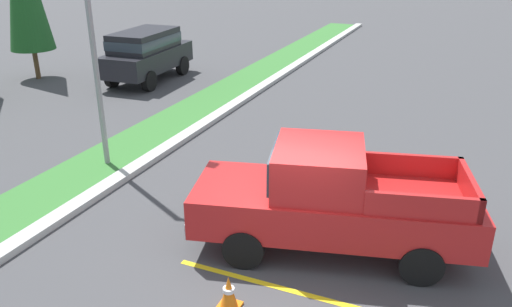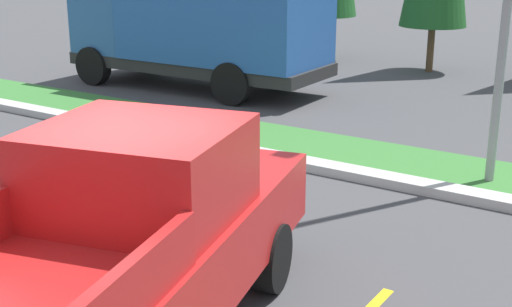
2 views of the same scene
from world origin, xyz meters
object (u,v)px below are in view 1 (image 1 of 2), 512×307
object	(u,v)px
pickup_truck_main	(331,200)
traffic_cone	(229,293)
suv_distant	(146,52)
street_light	(93,5)

from	to	relation	value
pickup_truck_main	traffic_cone	xyz separation A→B (m)	(-2.33, 0.99, -0.75)
traffic_cone	suv_distant	bearing A→B (deg)	39.18
suv_distant	traffic_cone	size ratio (longest dim) A/B	7.83
suv_distant	traffic_cone	distance (m)	14.94
suv_distant	traffic_cone	world-z (taller)	suv_distant
pickup_truck_main	street_light	bearing A→B (deg)	76.56
pickup_truck_main	street_light	xyz separation A→B (m)	(1.51, 6.30, 3.07)
pickup_truck_main	traffic_cone	distance (m)	2.64
street_light	traffic_cone	xyz separation A→B (m)	(-3.84, -5.31, -3.82)
pickup_truck_main	traffic_cone	size ratio (longest dim) A/B	9.21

